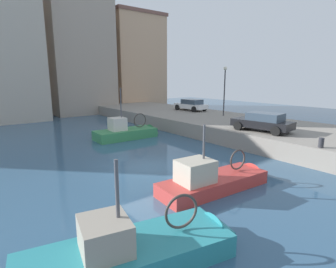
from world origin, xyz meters
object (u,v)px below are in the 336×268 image
mooring_bollard_mid (321,143)px  fishing_boat_teal (143,259)px  fishing_boat_red (218,185)px  parked_car_black (263,122)px  fishing_boat_green (130,136)px  parked_car_white (191,105)px  quay_streetlamp (225,83)px

mooring_bollard_mid → fishing_boat_teal: bearing=-177.2°
fishing_boat_red → parked_car_black: bearing=20.8°
fishing_boat_green → parked_car_white: (10.29, 3.59, 1.75)m
fishing_boat_red → fishing_boat_green: (2.11, 11.72, -0.03)m
fishing_boat_teal → parked_car_white: size_ratio=1.64×
quay_streetlamp → fishing_boat_green: bearing=171.0°
parked_car_white → parked_car_black: parked_car_black is taller
fishing_boat_teal → quay_streetlamp: quay_streetlamp is taller
parked_car_white → parked_car_black: size_ratio=0.95×
mooring_bollard_mid → parked_car_black: bearing=71.4°
mooring_bollard_mid → quay_streetlamp: size_ratio=0.11×
fishing_boat_green → mooring_bollard_mid: (4.32, -13.31, 1.35)m
mooring_bollard_mid → quay_streetlamp: quay_streetlamp is taller
fishing_boat_red → parked_car_white: (12.41, 15.31, 1.72)m
parked_car_white → mooring_bollard_mid: 17.93m
parked_car_white → parked_car_black: 13.04m
fishing_boat_red → fishing_boat_green: fishing_boat_green is taller
fishing_boat_red → quay_streetlamp: 16.36m
parked_car_black → mooring_bollard_mid: 4.90m
fishing_boat_green → quay_streetlamp: quay_streetlamp is taller
fishing_boat_teal → quay_streetlamp: bearing=35.1°
parked_car_black → mooring_bollard_mid: (-1.56, -4.63, -0.41)m
mooring_bollard_mid → quay_streetlamp: (5.65, 11.74, 2.98)m
fishing_boat_teal → parked_car_black: (13.45, 5.20, 1.78)m
fishing_boat_red → fishing_boat_teal: fishing_boat_red is taller
fishing_boat_green → quay_streetlamp: bearing=-9.0°
fishing_boat_green → fishing_boat_red: bearing=-100.2°
fishing_boat_green → parked_car_black: fishing_boat_green is taller
fishing_boat_teal → parked_car_white: fishing_boat_teal is taller
fishing_boat_red → parked_car_white: bearing=51.0°
fishing_boat_teal → parked_car_white: 25.05m
fishing_boat_teal → parked_car_white: (17.87, 17.47, 1.76)m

